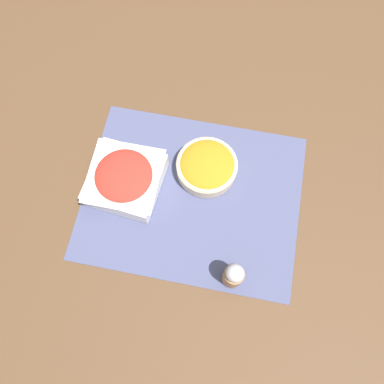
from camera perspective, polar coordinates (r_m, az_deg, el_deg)
ground_plane at (r=0.96m, az=-0.00°, el=-0.68°), size 3.00×3.00×0.00m
placemat at (r=0.96m, az=-0.00°, el=-0.64°), size 0.55×0.44×0.00m
tomato_bowl at (r=0.95m, az=-10.12°, el=2.26°), size 0.19×0.19×0.08m
carrot_bowl at (r=0.96m, az=2.28°, el=3.98°), size 0.16×0.16×0.05m
pepper_shaker at (r=0.86m, az=6.32°, el=-12.51°), size 0.05×0.05×0.11m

